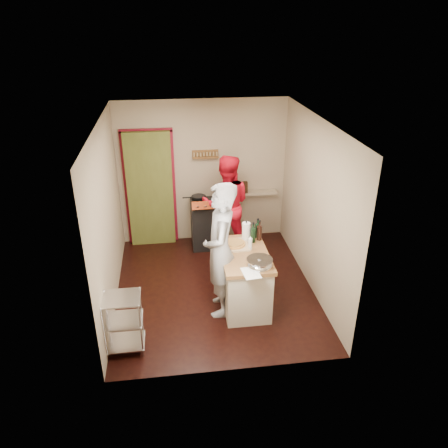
% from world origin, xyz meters
% --- Properties ---
extents(floor, '(3.50, 3.50, 0.00)m').
position_xyz_m(floor, '(0.00, 0.00, 0.00)').
color(floor, black).
rests_on(floor, ground).
extents(back_wall, '(3.00, 0.44, 2.60)m').
position_xyz_m(back_wall, '(-0.64, 1.78, 1.13)').
color(back_wall, gray).
rests_on(back_wall, ground).
extents(left_wall, '(0.04, 3.50, 2.60)m').
position_xyz_m(left_wall, '(-1.50, 0.00, 1.30)').
color(left_wall, gray).
rests_on(left_wall, ground).
extents(right_wall, '(0.04, 3.50, 2.60)m').
position_xyz_m(right_wall, '(1.50, 0.00, 1.30)').
color(right_wall, gray).
rests_on(right_wall, ground).
extents(ceiling, '(3.00, 3.50, 0.02)m').
position_xyz_m(ceiling, '(0.00, 0.00, 2.61)').
color(ceiling, white).
rests_on(ceiling, back_wall).
extents(stove, '(0.60, 0.63, 1.00)m').
position_xyz_m(stove, '(0.05, 1.42, 0.45)').
color(stove, black).
rests_on(stove, ground).
extents(wire_shelving, '(0.48, 0.40, 0.80)m').
position_xyz_m(wire_shelving, '(-1.28, -1.20, 0.44)').
color(wire_shelving, silver).
rests_on(wire_shelving, ground).
extents(island, '(0.67, 1.25, 1.17)m').
position_xyz_m(island, '(0.38, -0.45, 0.46)').
color(island, beige).
rests_on(island, ground).
extents(person_stripe, '(0.55, 0.76, 1.95)m').
position_xyz_m(person_stripe, '(0.02, -0.54, 0.97)').
color(person_stripe, '#ADADB2').
rests_on(person_stripe, ground).
extents(person_red, '(0.96, 0.81, 1.77)m').
position_xyz_m(person_red, '(0.35, 1.20, 0.89)').
color(person_red, red).
rests_on(person_red, ground).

